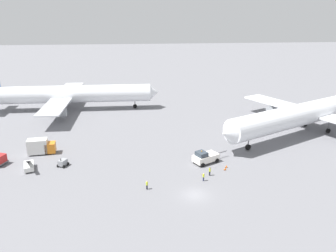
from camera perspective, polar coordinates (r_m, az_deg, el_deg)
name	(u,v)px	position (r m, az deg, el deg)	size (l,w,h in m)	color
ground_plane	(195,195)	(57.82, 4.72, -11.92)	(600.00, 600.00, 0.00)	slate
airliner_at_gate_left	(70,94)	(109.98, -16.81, 5.31)	(56.32, 42.71, 16.69)	white
airliner_being_pushed	(311,112)	(92.79, 23.76, 2.20)	(56.37, 44.33, 15.89)	white
pushback_tug	(205,157)	(68.98, 6.51, -5.42)	(8.28, 5.27, 2.99)	white
gse_catering_truck_tall	(41,147)	(77.84, -21.30, -3.36)	(6.04, 2.95, 3.50)	orange
gse_belt_loader_portside	(29,166)	(71.48, -23.13, -6.42)	(2.85, 5.07, 3.02)	silver
gse_gpu_cart_small	(63,163)	(70.65, -17.90, -6.09)	(2.34, 2.58, 1.90)	gray
ground_crew_marshaller_foreground	(147,185)	(59.01, -3.71, -10.23)	(0.36, 0.36, 1.69)	black
ground_crew_ramp_agent_by_cones	(210,171)	(64.01, 7.31, -7.84)	(0.36, 0.50, 1.75)	black
ground_crew_wing_walker_right	(203,177)	(61.97, 6.22, -8.82)	(0.50, 0.36, 1.63)	#2D3351
traffic_cone_nose_right	(226,166)	(67.93, 10.17, -6.94)	(0.44, 0.44, 0.60)	orange
traffic_cone_wingtip_port	(225,169)	(66.84, 9.95, -7.38)	(0.44, 0.44, 0.60)	orange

